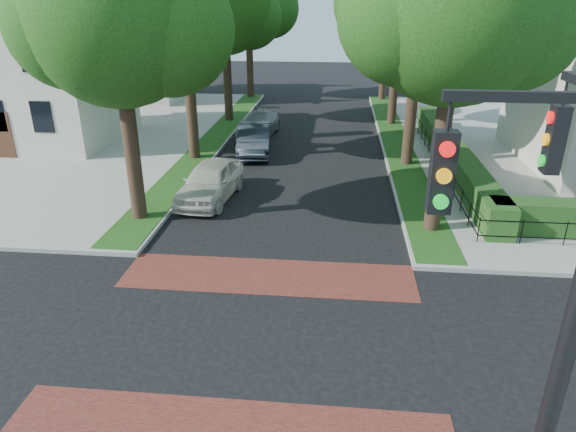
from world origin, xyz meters
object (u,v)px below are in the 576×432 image
object	(u,v)px
traffic_signal	(561,271)
parked_car_middle	(255,139)
parked_car_front	(210,181)
parked_car_rear	(259,124)

from	to	relation	value
traffic_signal	parked_car_middle	world-z (taller)	traffic_signal
traffic_signal	parked_car_front	xyz separation A→B (m)	(-8.19, 13.89, -3.90)
traffic_signal	parked_car_rear	size ratio (longest dim) A/B	1.64
parked_car_front	parked_car_rear	bearing A→B (deg)	93.52
parked_car_front	parked_car_middle	bearing A→B (deg)	89.55
traffic_signal	parked_car_front	world-z (taller)	traffic_signal
parked_car_front	traffic_signal	bearing A→B (deg)	-53.80
parked_car_front	parked_car_rear	world-z (taller)	parked_car_front
traffic_signal	parked_car_middle	size ratio (longest dim) A/B	1.65
traffic_signal	parked_car_front	distance (m)	16.59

